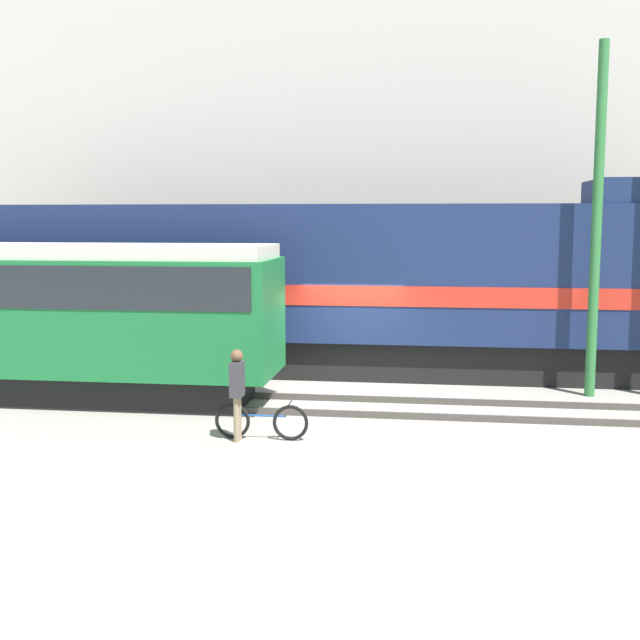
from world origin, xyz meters
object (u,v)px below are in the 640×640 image
Objects in this scene: bicycle at (261,422)px; person at (237,386)px; streetcar at (30,311)px; utility_pole_left at (597,222)px; freight_locomotive at (322,285)px.

person is at bearing -159.43° from bicycle.
streetcar is 12.93m from utility_pole_left.
bicycle is at bearing -91.77° from freight_locomotive.
freight_locomotive is 1.77× the size of streetcar.
bicycle is (5.86, -2.61, -1.67)m from streetcar.
freight_locomotive is 7.35m from streetcar.
person is 0.21× the size of utility_pole_left.
freight_locomotive is 7.05m from person.
utility_pole_left is at bearing 33.98° from person.
person is 9.14m from utility_pole_left.
streetcar is 6.35× the size of bicycle.
streetcar is at bearing 156.01° from bicycle.
freight_locomotive is 2.49× the size of utility_pole_left.
streetcar is at bearing -170.68° from utility_pole_left.
utility_pole_left is at bearing 34.70° from bicycle.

